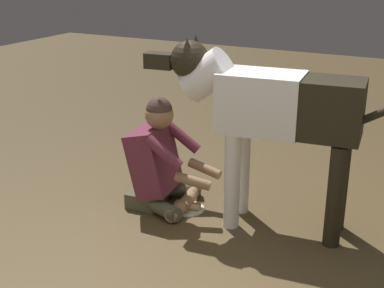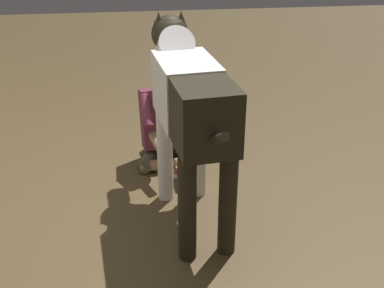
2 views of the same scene
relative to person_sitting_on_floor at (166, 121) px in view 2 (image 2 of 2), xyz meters
name	(u,v)px [view 2 (image 2 of 2)]	position (x,y,z in m)	size (l,w,h in m)	color
ground_plane	(104,219)	(-0.83, 0.51, -0.35)	(15.02, 15.02, 0.00)	brown
person_sitting_on_floor	(166,121)	(0.00, 0.00, 0.00)	(0.71, 0.58, 0.86)	#4D4C37
large_dog	(188,100)	(-0.81, -0.09, 0.50)	(1.69, 0.45, 1.30)	white
hot_dog_on_plate	(172,168)	(-0.22, -0.02, -0.33)	(0.25, 0.25, 0.06)	silver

